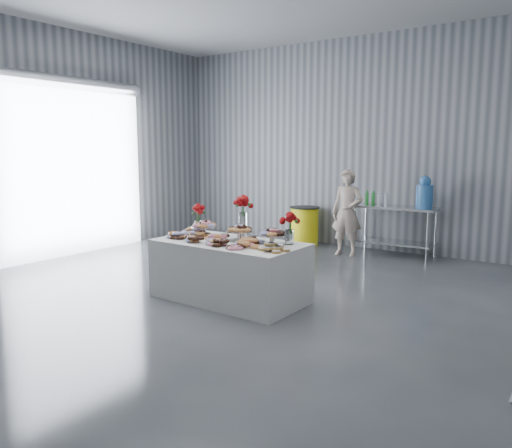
{
  "coord_description": "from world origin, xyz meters",
  "views": [
    {
      "loc": [
        3.92,
        -4.55,
        1.91
      ],
      "look_at": [
        0.25,
        0.73,
        0.94
      ],
      "focal_mm": 35.0,
      "sensor_mm": 36.0,
      "label": 1
    }
  ],
  "objects": [
    {
      "name": "donut_mounds",
      "position": [
        0.12,
        0.29,
        0.8
      ],
      "size": [
        1.82,
        0.83,
        0.09
      ],
      "primitive_type": null,
      "rotation": [
        0.0,
        0.0,
        -0.01
      ],
      "color": "#C27A47",
      "rests_on": "display_table"
    },
    {
      "name": "cake_stand_mid",
      "position": [
        0.17,
        0.49,
        0.89
      ],
      "size": [
        0.36,
        0.36,
        0.17
      ],
      "color": "silver",
      "rests_on": "display_table"
    },
    {
      "name": "ground",
      "position": [
        0.0,
        0.0,
        0.0
      ],
      "size": [
        9.0,
        9.0,
        0.0
      ],
      "primitive_type": "plane",
      "color": "#36393E",
      "rests_on": "ground"
    },
    {
      "name": "drink_bottles",
      "position": [
        0.61,
        4.0,
        1.04
      ],
      "size": [
        0.54,
        0.08,
        0.27
      ],
      "primitive_type": null,
      "color": "#268C33",
      "rests_on": "prep_table"
    },
    {
      "name": "water_jug",
      "position": [
        1.43,
        4.1,
        1.15
      ],
      "size": [
        0.28,
        0.28,
        0.55
      ],
      "color": "#3E85D4",
      "rests_on": "prep_table"
    },
    {
      "name": "person",
      "position": [
        0.21,
        3.66,
        0.78
      ],
      "size": [
        0.59,
        0.4,
        1.56
      ],
      "primitive_type": "imported",
      "rotation": [
        0.0,
        0.0,
        0.05
      ],
      "color": "#CC8C93",
      "rests_on": "ground"
    },
    {
      "name": "cake_stand_left",
      "position": [
        -0.43,
        0.49,
        0.89
      ],
      "size": [
        0.36,
        0.36,
        0.17
      ],
      "color": "silver",
      "rests_on": "display_table"
    },
    {
      "name": "display_table",
      "position": [
        0.12,
        0.34,
        0.38
      ],
      "size": [
        1.91,
        1.03,
        0.75
      ],
      "primitive_type": "cube",
      "rotation": [
        0.0,
        0.0,
        -0.01
      ],
      "color": "silver",
      "rests_on": "ground"
    },
    {
      "name": "room_walls",
      "position": [
        -0.27,
        0.07,
        2.64
      ],
      "size": [
        8.04,
        9.04,
        4.02
      ],
      "color": "gray",
      "rests_on": "ground"
    },
    {
      "name": "cake_stand_right",
      "position": [
        0.67,
        0.48,
        0.89
      ],
      "size": [
        0.36,
        0.36,
        0.17
      ],
      "color": "silver",
      "rests_on": "display_table"
    },
    {
      "name": "trash_barrel",
      "position": [
        -0.91,
        4.1,
        0.38
      ],
      "size": [
        0.6,
        0.6,
        0.76
      ],
      "rotation": [
        0.0,
        0.0,
        0.34
      ],
      "color": "yellow",
      "rests_on": "ground"
    },
    {
      "name": "bouquet_left",
      "position": [
        -0.63,
        0.6,
        1.05
      ],
      "size": [
        0.26,
        0.26,
        0.42
      ],
      "color": "white",
      "rests_on": "display_table"
    },
    {
      "name": "bouquet_center",
      "position": [
        0.07,
        0.69,
        1.13
      ],
      "size": [
        0.26,
        0.26,
        0.57
      ],
      "color": "silver",
      "rests_on": "display_table"
    },
    {
      "name": "danish_pile",
      "position": [
        0.87,
        0.17,
        0.81
      ],
      "size": [
        0.48,
        0.48,
        0.11
      ],
      "primitive_type": null,
      "color": "white",
      "rests_on": "display_table"
    },
    {
      "name": "bouquet_right",
      "position": [
        0.82,
        0.63,
        1.05
      ],
      "size": [
        0.26,
        0.26,
        0.42
      ],
      "color": "white",
      "rests_on": "display_table"
    },
    {
      "name": "prep_table",
      "position": [
        0.93,
        4.1,
        0.62
      ],
      "size": [
        1.5,
        0.6,
        0.9
      ],
      "color": "silver",
      "rests_on": "ground"
    }
  ]
}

